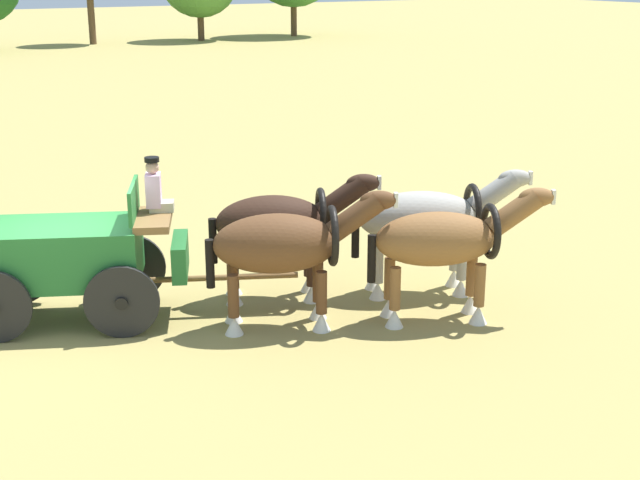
{
  "coord_description": "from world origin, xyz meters",
  "views": [
    {
      "loc": [
        -3.22,
        -13.98,
        5.66
      ],
      "look_at": [
        3.93,
        -1.55,
        1.2
      ],
      "focal_mm": 49.85,
      "sensor_mm": 36.0,
      "label": 1
    }
  ],
  "objects_px": {
    "draft_horse_rear_off": "(284,246)",
    "draft_horse_lead_near": "(426,220)",
    "draft_horse_rear_near": "(279,225)",
    "draft_horse_lead_off": "(445,242)",
    "show_wagon": "(74,255)"
  },
  "relations": [
    {
      "from": "draft_horse_rear_near",
      "to": "draft_horse_lead_near",
      "type": "distance_m",
      "value": 2.6
    },
    {
      "from": "draft_horse_lead_near",
      "to": "draft_horse_lead_off",
      "type": "relative_size",
      "value": 1.04
    },
    {
      "from": "draft_horse_lead_near",
      "to": "draft_horse_lead_off",
      "type": "distance_m",
      "value": 1.3
    },
    {
      "from": "draft_horse_lead_off",
      "to": "show_wagon",
      "type": "bearing_deg",
      "value": 150.18
    },
    {
      "from": "show_wagon",
      "to": "draft_horse_lead_near",
      "type": "xyz_separation_m",
      "value": [
        5.76,
        -1.82,
        0.23
      ]
    },
    {
      "from": "draft_horse_rear_near",
      "to": "draft_horse_lead_near",
      "type": "xyz_separation_m",
      "value": [
        2.39,
        -1.04,
        0.01
      ]
    },
    {
      "from": "draft_horse_rear_near",
      "to": "draft_horse_lead_off",
      "type": "height_order",
      "value": "draft_horse_lead_off"
    },
    {
      "from": "draft_horse_rear_near",
      "to": "draft_horse_lead_off",
      "type": "bearing_deg",
      "value": -50.08
    },
    {
      "from": "draft_horse_rear_near",
      "to": "draft_horse_rear_off",
      "type": "bearing_deg",
      "value": -113.72
    },
    {
      "from": "draft_horse_rear_off",
      "to": "draft_horse_lead_near",
      "type": "relative_size",
      "value": 0.96
    },
    {
      "from": "draft_horse_lead_near",
      "to": "draft_horse_lead_off",
      "type": "bearing_deg",
      "value": -113.35
    },
    {
      "from": "draft_horse_rear_off",
      "to": "draft_horse_lead_off",
      "type": "relative_size",
      "value": 1.01
    },
    {
      "from": "draft_horse_rear_near",
      "to": "draft_horse_rear_off",
      "type": "xyz_separation_m",
      "value": [
        -0.52,
        -1.19,
        0.02
      ]
    },
    {
      "from": "draft_horse_lead_off",
      "to": "draft_horse_lead_near",
      "type": "bearing_deg",
      "value": 66.65
    },
    {
      "from": "draft_horse_lead_near",
      "to": "draft_horse_rear_off",
      "type": "bearing_deg",
      "value": -177.09
    }
  ]
}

